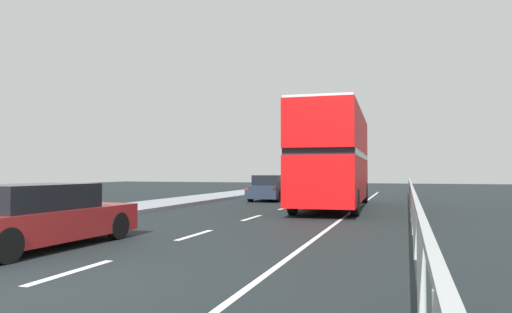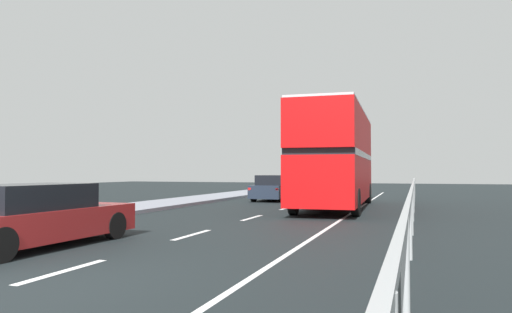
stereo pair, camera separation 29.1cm
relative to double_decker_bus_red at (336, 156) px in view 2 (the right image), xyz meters
The scene contains 6 objects.
ground_plane 15.75m from the double_decker_bus_red, 97.68° to the right, with size 75.23×120.00×0.10m, color black.
lane_paint_markings 7.22m from the double_decker_bus_red, 91.50° to the right, with size 3.16×46.00×0.01m.
bridge_side_railing 7.32m from the double_decker_bus_red, 63.54° to the right, with size 0.10×42.00×1.14m.
double_decker_bus_red is the anchor object (origin of this frame).
hatchback_car_near 13.58m from the double_decker_bus_red, 108.85° to the right, with size 1.91×4.65×1.35m.
sedan_car_ahead 6.35m from the double_decker_bus_red, 131.81° to the left, with size 1.83×4.49×1.40m.
Camera 2 is at (5.42, -5.37, 1.62)m, focal length 33.27 mm.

